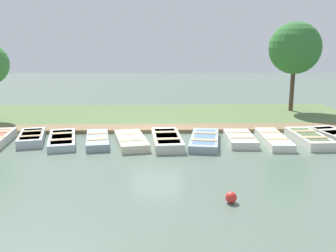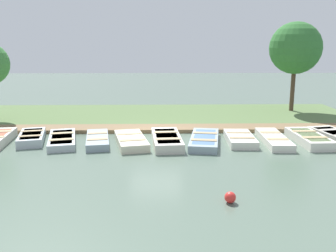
{
  "view_description": "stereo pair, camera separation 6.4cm",
  "coord_description": "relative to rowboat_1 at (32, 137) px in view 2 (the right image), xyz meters",
  "views": [
    {
      "loc": [
        17.6,
        0.11,
        4.48
      ],
      "look_at": [
        0.36,
        0.57,
        0.65
      ],
      "focal_mm": 40.0,
      "sensor_mm": 36.0,
      "label": 1
    },
    {
      "loc": [
        17.6,
        0.17,
        4.48
      ],
      "look_at": [
        0.36,
        0.57,
        0.65
      ],
      "focal_mm": 40.0,
      "sensor_mm": 36.0,
      "label": 2
    }
  ],
  "objects": [
    {
      "name": "buoy",
      "position": [
        7.03,
        7.96,
        -0.04
      ],
      "size": [
        0.33,
        0.33,
        0.33
      ],
      "color": "red",
      "rests_on": "ground_plane"
    },
    {
      "name": "rowboat_9",
      "position": [
        0.51,
        12.81,
        0.01
      ],
      "size": [
        3.17,
        1.27,
        0.42
      ],
      "rotation": [
        0.0,
        0.0,
        0.03
      ],
      "color": "silver",
      "rests_on": "ground_plane"
    },
    {
      "name": "rowboat_5",
      "position": [
        0.6,
        6.27,
        0.01
      ],
      "size": [
        3.44,
        1.45,
        0.43
      ],
      "rotation": [
        0.0,
        0.0,
        0.07
      ],
      "color": "beige",
      "rests_on": "ground_plane"
    },
    {
      "name": "rowboat_7",
      "position": [
        0.39,
        9.65,
        -0.02
      ],
      "size": [
        2.69,
        1.3,
        0.37
      ],
      "rotation": [
        0.0,
        0.0,
        -0.04
      ],
      "color": "silver",
      "rests_on": "ground_plane"
    },
    {
      "name": "rowboat_3",
      "position": [
        0.37,
        3.1,
        -0.03
      ],
      "size": [
        3.16,
        1.44,
        0.34
      ],
      "rotation": [
        0.0,
        0.0,
        0.16
      ],
      "color": "#8C9EA8",
      "rests_on": "ground_plane"
    },
    {
      "name": "shore_bank",
      "position": [
        -5.62,
        5.78,
        -0.13
      ],
      "size": [
        8.0,
        24.0,
        0.15
      ],
      "color": "#567042",
      "rests_on": "ground_plane"
    },
    {
      "name": "ground_plane",
      "position": [
        -0.62,
        5.78,
        -0.2
      ],
      "size": [
        80.0,
        80.0,
        0.0
      ],
      "primitive_type": "plane",
      "color": "#566B5B"
    },
    {
      "name": "rowboat_4",
      "position": [
        0.6,
        4.65,
        -0.02
      ],
      "size": [
        3.27,
        1.82,
        0.37
      ],
      "rotation": [
        0.0,
        0.0,
        0.21
      ],
      "color": "beige",
      "rests_on": "ground_plane"
    },
    {
      "name": "rowboat_6",
      "position": [
        0.55,
        7.99,
        -0.03
      ],
      "size": [
        3.64,
        1.78,
        0.36
      ],
      "rotation": [
        0.0,
        0.0,
        -0.16
      ],
      "color": "#8C9EA8",
      "rests_on": "ground_plane"
    },
    {
      "name": "rowboat_2",
      "position": [
        0.3,
        1.48,
        -0.04
      ],
      "size": [
        3.44,
        1.84,
        0.34
      ],
      "rotation": [
        0.0,
        0.0,
        0.22
      ],
      "color": "#B2BCC1",
      "rests_on": "ground_plane"
    },
    {
      "name": "dock_walkway",
      "position": [
        -2.18,
        5.78,
        -0.11
      ],
      "size": [
        1.45,
        20.13,
        0.18
      ],
      "color": "brown",
      "rests_on": "ground_plane"
    },
    {
      "name": "rowboat_1",
      "position": [
        0.0,
        0.0,
        0.0
      ],
      "size": [
        2.83,
        1.65,
        0.41
      ],
      "rotation": [
        0.0,
        0.0,
        0.23
      ],
      "color": "#B2BCC1",
      "rests_on": "ground_plane"
    },
    {
      "name": "rowboat_8",
      "position": [
        0.47,
        11.19,
        -0.03
      ],
      "size": [
        3.43,
        1.13,
        0.35
      ],
      "rotation": [
        0.0,
        0.0,
        -0.04
      ],
      "color": "silver",
      "rests_on": "ground_plane"
    },
    {
      "name": "park_tree_left",
      "position": [
        -7.01,
        14.59,
        3.96
      ],
      "size": [
        3.28,
        3.28,
        5.82
      ],
      "color": "#4C3828",
      "rests_on": "ground_plane"
    }
  ]
}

